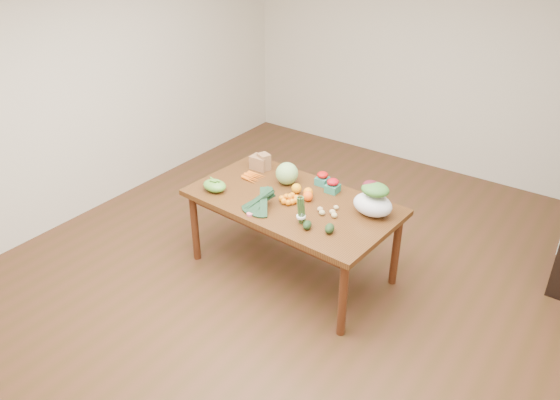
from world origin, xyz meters
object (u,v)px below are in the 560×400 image
Objects in this scene: cabbage at (287,173)px; salad_bag at (373,201)px; dining_table at (292,236)px; mandarin_cluster at (290,198)px; kale_bunch at (257,202)px; paper_bag at (260,161)px; asparagus_bundle at (301,210)px.

salad_bag is at bearing -2.84° from cabbage.
dining_table is 0.57m from cabbage.
kale_bunch is (-0.14, -0.27, 0.04)m from mandarin_cluster.
dining_table is 0.57m from kale_bunch.
kale_bunch is at bearing -54.11° from paper_bag.
mandarin_cluster is (0.01, -0.05, 0.42)m from dining_table.
kale_bunch is (0.47, -0.65, 0.00)m from paper_bag.
paper_bag is 0.80m from kale_bunch.
kale_bunch is (0.08, -0.54, -0.02)m from cabbage.
mandarin_cluster is 0.72× the size of asparagus_bundle.
cabbage is (-0.21, 0.22, 0.48)m from dining_table.
cabbage is 0.55m from kale_bunch.
cabbage is at bearing 177.16° from salad_bag.
mandarin_cluster is (0.22, -0.27, -0.06)m from cabbage.
cabbage is at bearing -14.68° from paper_bag.
salad_bag is (0.67, 0.18, 0.50)m from dining_table.
dining_table is 5.42× the size of salad_bag.
cabbage reaches higher than kale_bunch.
kale_bunch is 0.41m from asparagus_bundle.
paper_bag is 1.09× the size of cabbage.
paper_bag is 1.25× the size of mandarin_cluster.
mandarin_cluster is at bearing -51.08° from cabbage.
salad_bag is at bearing 18.27° from dining_table.
paper_bag is at bearing 129.46° from kale_bunch.
cabbage is at bearing 128.92° from mandarin_cluster.
kale_bunch is 1.60× the size of asparagus_bundle.
cabbage is 0.82× the size of asparagus_bundle.
paper_bag is 0.67× the size of salad_bag.
mandarin_cluster is at bearing -31.60° from paper_bag.
mandarin_cluster is at bearing -78.98° from dining_table.
cabbage is 0.51× the size of kale_bunch.
dining_table is 10.03× the size of mandarin_cluster.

